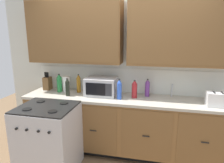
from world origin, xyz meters
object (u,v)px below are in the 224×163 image
bottle_amber (79,83)px  bottle_blue (119,89)px  bottle_violet (147,88)px  microwave (101,86)px  knife_block (47,83)px  stove_range (49,138)px  toaster (217,99)px  bottle_green (59,83)px  paper_towel_roll (66,84)px  bottle_red (134,89)px  bottle_dark (67,87)px

bottle_amber → bottle_blue: (0.73, -0.21, -0.00)m
bottle_amber → bottle_violet: bearing=1.3°
microwave → knife_block: bearing=173.9°
stove_range → toaster: toaster is taller
bottle_violet → toaster: bearing=-14.9°
microwave → toaster: size_ratio=1.71×
bottle_green → bottle_amber: bottle_amber is taller
paper_towel_roll → bottle_green: 0.12m
microwave → toaster: (1.66, -0.16, -0.04)m
bottle_red → bottle_blue: (-0.21, -0.12, 0.02)m
toaster → bottle_violet: bearing=165.1°
knife_block → bottle_red: 1.54m
toaster → bottle_violet: (-0.94, 0.25, 0.04)m
bottle_red → microwave: bearing=177.4°
bottle_green → bottle_blue: (1.05, -0.17, 0.00)m
knife_block → paper_towel_roll: (0.38, -0.05, 0.01)m
knife_block → bottle_green: knife_block is taller
knife_block → bottle_dark: 0.57m
paper_towel_roll → stove_range: bearing=-86.1°
stove_range → toaster: size_ratio=3.39×
bottle_dark → stove_range: bearing=-97.5°
microwave → bottle_dark: bearing=-162.7°
paper_towel_roll → bottle_dark: bottle_dark is taller
microwave → bottle_red: (0.53, -0.02, -0.01)m
knife_block → bottle_blue: size_ratio=1.01×
bottle_dark → bottle_red: 1.04m
stove_range → microwave: size_ratio=1.98×
knife_block → bottle_blue: bearing=-10.7°
toaster → bottle_dark: size_ratio=0.99×
bottle_violet → bottle_green: bottle_green is taller
toaster → bottle_violet: size_ratio=1.02×
toaster → bottle_violet: bottle_violet is taller
paper_towel_roll → bottle_green: bottle_green is taller
knife_block → bottle_violet: size_ratio=1.13×
paper_towel_roll → bottle_green: (-0.11, -0.04, 0.02)m
microwave → bottle_blue: bottle_blue is taller
bottle_violet → bottle_amber: bearing=-178.7°
toaster → knife_block: size_ratio=0.90×
bottle_violet → bottle_red: same height
stove_range → knife_block: 1.07m
bottle_green → bottle_red: bottle_green is taller
paper_towel_roll → bottle_blue: (0.94, -0.20, 0.02)m
bottle_dark → bottle_amber: bottle_amber is taller
paper_towel_roll → bottle_red: bearing=-4.2°
paper_towel_roll → bottle_violet: (1.34, 0.03, 0.00)m
microwave → paper_towel_roll: bearing=174.5°
microwave → bottle_dark: (-0.51, -0.16, -0.00)m
bottle_blue → bottle_green: bearing=171.0°
stove_range → paper_towel_roll: 0.96m
bottle_green → bottle_blue: size_ratio=0.99×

